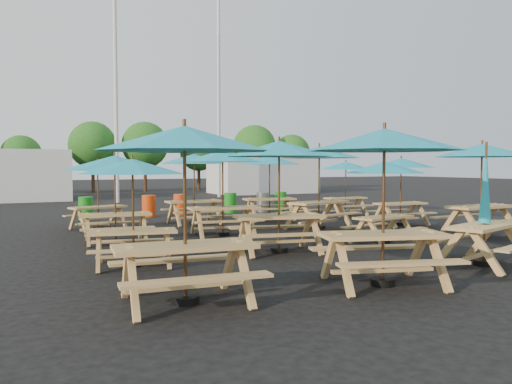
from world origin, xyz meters
name	(u,v)px	position (x,y,z in m)	size (l,w,h in m)	color
ground	(279,233)	(0.00, 0.00, 0.00)	(120.00, 120.00, 0.00)	black
picnic_unit_0	(184,147)	(-4.68, -5.92, 2.17)	(2.60, 2.60, 2.49)	tan
picnic_unit_1	(133,172)	(-4.78, -3.01, 1.81)	(2.35, 2.35, 2.07)	tan
picnic_unit_2	(115,166)	(-4.55, 0.14, 1.92)	(2.31, 2.31, 2.20)	tan
picnic_unit_3	(98,169)	(-4.54, 3.06, 1.82)	(2.54, 2.54, 2.09)	tan
picnic_unit_4	(384,147)	(-1.51, -6.29, 2.21)	(3.05, 3.05, 2.53)	tan
picnic_unit_5	(279,154)	(-1.56, -2.88, 2.17)	(2.87, 2.87, 2.49)	tan
picnic_unit_6	(223,160)	(-1.67, 0.15, 2.07)	(2.54, 2.54, 2.38)	tan
picnic_unit_7	(194,162)	(-1.48, 3.11, 2.03)	(2.33, 2.33, 2.33)	tan
picnic_unit_8	(485,215)	(1.31, -5.87, 0.98)	(2.25, 2.09, 2.38)	tan
picnic_unit_9	(384,172)	(1.34, -2.94, 1.78)	(2.32, 2.32, 2.04)	tan
picnic_unit_10	(319,156)	(1.47, 0.16, 2.21)	(3.05, 3.05, 2.53)	tan
picnic_unit_11	(270,163)	(1.32, 3.12, 2.02)	(2.50, 2.50, 2.31)	tan
picnic_unit_13	(482,155)	(4.54, -3.08, 2.21)	(2.60, 2.60, 2.53)	tan
picnic_unit_14	(401,166)	(4.39, -0.13, 1.91)	(2.17, 2.17, 2.19)	tan
picnic_unit_15	(346,168)	(4.72, 3.29, 1.83)	(2.05, 2.05, 2.09)	tan
waste_bin_0	(86,208)	(-4.54, 6.04, 0.41)	(0.51, 0.51, 0.81)	#188619
waste_bin_1	(149,206)	(-2.27, 6.09, 0.41)	(0.51, 0.51, 0.81)	#E93F0D
waste_bin_2	(180,205)	(-1.00, 6.24, 0.41)	(0.51, 0.51, 0.81)	#E93F0D
waste_bin_3	(230,203)	(1.12, 6.22, 0.41)	(0.51, 0.51, 0.81)	#188619
waste_bin_4	(263,202)	(2.49, 6.01, 0.41)	(0.51, 0.51, 0.81)	gray
waste_bin_5	(281,201)	(3.38, 6.09, 0.41)	(0.51, 0.51, 0.81)	#188619
mast_0	(116,87)	(-2.00, 14.00, 6.00)	(0.20, 0.20, 12.00)	silver
mast_1	(219,99)	(4.50, 16.00, 6.00)	(0.20, 0.20, 12.00)	silver
event_tent_1	(263,175)	(9.00, 19.00, 1.30)	(7.00, 4.00, 2.60)	silver
tree_2	(21,155)	(-6.39, 23.65, 2.62)	(2.59, 2.59, 3.93)	#382314
tree_3	(92,145)	(-1.75, 24.72, 3.41)	(3.36, 3.36, 5.09)	#382314
tree_4	(145,145)	(1.90, 24.26, 3.46)	(3.41, 3.41, 5.17)	#382314
tree_5	(199,152)	(6.22, 24.67, 2.97)	(2.94, 2.94, 4.45)	#382314
tree_6	(255,147)	(10.23, 22.90, 3.43)	(3.38, 3.38, 5.13)	#382314
tree_7	(292,153)	(13.63, 22.92, 2.99)	(2.95, 2.95, 4.48)	#382314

